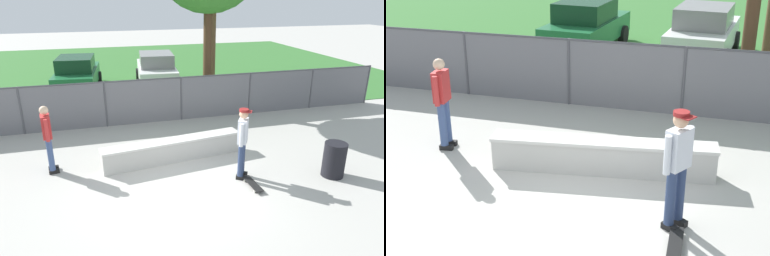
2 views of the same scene
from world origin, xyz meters
The scene contains 9 objects.
ground_plane centered at (0.00, 0.00, 0.00)m, with size 80.00×80.00×0.00m, color #ADAAA3.
grass_strip centered at (0.00, 15.21, 0.01)m, with size 31.04×20.00×0.02m, color #336B2D.
concrete_ledge centered at (0.29, 1.60, 0.31)m, with size 4.04×1.02×0.62m.
skateboarder centered at (1.74, 0.15, 1.03)m, with size 0.41×0.53×1.84m.
skateboard centered at (1.83, -0.37, 0.07)m, with size 0.23×0.81×0.09m.
chainlink_fence centered at (0.00, 4.91, 0.89)m, with size 19.11×0.07×1.63m.
car_green centered at (-2.43, 10.36, 0.84)m, with size 2.32×4.35×1.66m.
car_white centered at (1.43, 10.44, 0.84)m, with size 2.32×4.35×1.66m.
bystander centered at (-2.94, 1.77, 1.01)m, with size 0.32×0.60×1.82m.
Camera 2 is at (2.26, -6.69, 4.36)m, focal length 49.19 mm.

